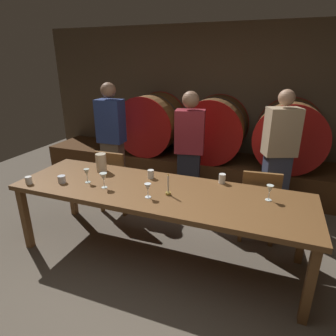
% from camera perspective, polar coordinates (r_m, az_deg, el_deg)
% --- Properties ---
extents(ground_plane, '(8.64, 8.64, 0.00)m').
position_cam_1_polar(ground_plane, '(2.96, -2.25, -21.33)').
color(ground_plane, brown).
extents(back_wall, '(6.65, 0.24, 2.53)m').
position_cam_1_polar(back_wall, '(5.11, 10.86, 12.35)').
color(back_wall, brown).
rests_on(back_wall, ground).
extents(barrel_shelf, '(5.98, 0.90, 0.47)m').
position_cam_1_polar(barrel_shelf, '(4.85, 8.86, -0.61)').
color(barrel_shelf, '#4C2D16').
rests_on(barrel_shelf, ground).
extents(wine_barrel_left, '(0.99, 0.83, 0.99)m').
position_cam_1_polar(wine_barrel_left, '(4.96, -3.19, 8.83)').
color(wine_barrel_left, brown).
rests_on(wine_barrel_left, barrel_shelf).
extents(wine_barrel_center, '(0.99, 0.83, 0.99)m').
position_cam_1_polar(wine_barrel_center, '(4.64, 9.21, 7.76)').
color(wine_barrel_center, '#513319').
rests_on(wine_barrel_center, barrel_shelf).
extents(wine_barrel_right, '(0.99, 0.83, 0.99)m').
position_cam_1_polar(wine_barrel_right, '(4.56, 23.02, 6.13)').
color(wine_barrel_right, brown).
rests_on(wine_barrel_right, barrel_shelf).
extents(dining_table, '(2.99, 0.91, 0.77)m').
position_cam_1_polar(dining_table, '(2.89, -1.96, -5.47)').
color(dining_table, brown).
rests_on(dining_table, ground).
extents(chair_left, '(0.41, 0.41, 0.88)m').
position_cam_1_polar(chair_left, '(3.93, -10.52, -1.96)').
color(chair_left, brown).
rests_on(chair_left, ground).
extents(chair_right, '(0.44, 0.44, 0.88)m').
position_cam_1_polar(chair_right, '(3.40, 17.62, -6.40)').
color(chair_right, brown).
rests_on(chair_right, ground).
extents(guest_left, '(0.39, 0.26, 1.69)m').
position_cam_1_polar(guest_left, '(4.36, -11.14, 5.57)').
color(guest_left, brown).
rests_on(guest_left, ground).
extents(guest_center, '(0.42, 0.30, 1.62)m').
position_cam_1_polar(guest_center, '(3.88, 4.26, 3.45)').
color(guest_center, black).
rests_on(guest_center, ground).
extents(guest_right, '(0.44, 0.37, 1.67)m').
position_cam_1_polar(guest_right, '(3.81, 21.09, 2.07)').
color(guest_right, '#33384C').
rests_on(guest_right, ground).
extents(candle_center, '(0.05, 0.05, 0.22)m').
position_cam_1_polar(candle_center, '(2.74, -0.05, -4.13)').
color(candle_center, olive).
rests_on(candle_center, dining_table).
extents(pitcher, '(0.12, 0.12, 0.21)m').
position_cam_1_polar(pitcher, '(3.39, -13.17, 1.07)').
color(pitcher, beige).
rests_on(pitcher, dining_table).
extents(wine_glass_far_left, '(0.06, 0.06, 0.15)m').
position_cam_1_polar(wine_glass_far_left, '(3.11, -15.88, -0.98)').
color(wine_glass_far_left, silver).
rests_on(wine_glass_far_left, dining_table).
extents(wine_glass_center_left, '(0.08, 0.08, 0.16)m').
position_cam_1_polar(wine_glass_center_left, '(2.94, -12.71, -1.84)').
color(wine_glass_center_left, silver).
rests_on(wine_glass_center_left, dining_table).
extents(wine_glass_center_right, '(0.06, 0.06, 0.14)m').
position_cam_1_polar(wine_glass_center_right, '(2.68, -4.05, -3.96)').
color(wine_glass_center_right, white).
rests_on(wine_glass_center_right, dining_table).
extents(wine_glass_far_right, '(0.06, 0.06, 0.15)m').
position_cam_1_polar(wine_glass_far_right, '(2.78, 19.60, -4.09)').
color(wine_glass_far_right, silver).
rests_on(wine_glass_far_right, dining_table).
extents(cup_far_left, '(0.07, 0.07, 0.08)m').
position_cam_1_polar(cup_far_left, '(3.32, -26.01, -2.20)').
color(cup_far_left, white).
rests_on(cup_far_left, dining_table).
extents(cup_center_left, '(0.08, 0.08, 0.08)m').
position_cam_1_polar(cup_center_left, '(3.22, -20.40, -2.11)').
color(cup_center_left, silver).
rests_on(cup_center_left, dining_table).
extents(cup_center_right, '(0.07, 0.07, 0.09)m').
position_cam_1_polar(cup_center_right, '(3.13, -3.45, -1.21)').
color(cup_center_right, white).
rests_on(cup_center_right, dining_table).
extents(cup_far_right, '(0.07, 0.07, 0.10)m').
position_cam_1_polar(cup_far_right, '(3.05, 10.74, -2.08)').
color(cup_far_right, white).
rests_on(cup_far_right, dining_table).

